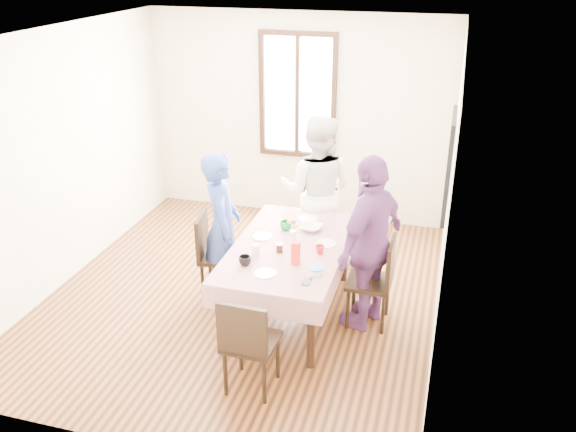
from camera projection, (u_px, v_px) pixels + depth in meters
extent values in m
plane|color=#321A0E|center=(244.00, 294.00, 6.49)|extent=(4.50, 4.50, 0.00)
plane|color=beige|center=(298.00, 118.00, 7.91)|extent=(4.00, 0.00, 4.00)
plane|color=beige|center=(448.00, 197.00, 5.45)|extent=(0.00, 4.50, 4.50)
cube|color=black|center=(298.00, 96.00, 7.77)|extent=(1.02, 0.06, 1.62)
cube|color=white|center=(298.00, 96.00, 7.78)|extent=(0.90, 0.02, 1.50)
cube|color=red|center=(450.00, 165.00, 5.63)|extent=(0.04, 0.76, 0.96)
cube|color=black|center=(289.00, 280.00, 6.02)|extent=(0.95, 1.70, 0.75)
cube|color=#610011|center=(289.00, 246.00, 5.86)|extent=(1.07, 1.82, 0.01)
cube|color=black|center=(221.00, 256.00, 6.32)|extent=(0.48, 0.48, 0.91)
cube|color=black|center=(369.00, 282.00, 5.84)|extent=(0.42, 0.42, 0.91)
cube|color=black|center=(316.00, 225.00, 7.01)|extent=(0.46, 0.46, 0.91)
cube|color=black|center=(251.00, 341.00, 4.96)|extent=(0.43, 0.43, 0.91)
imported|color=#2C438D|center=(221.00, 227.00, 6.18)|extent=(0.57, 0.68, 1.59)
imported|color=silver|center=(317.00, 191.00, 6.82)|extent=(0.89, 0.71, 1.77)
imported|color=#6A3776|center=(369.00, 243.00, 5.67)|extent=(0.78, 1.10, 1.74)
imported|color=black|center=(245.00, 261.00, 5.49)|extent=(0.15, 0.15, 0.09)
imported|color=red|center=(320.00, 250.00, 5.70)|extent=(0.12, 0.12, 0.08)
imported|color=#0C7226|center=(286.00, 226.00, 6.17)|extent=(0.14, 0.14, 0.09)
imported|color=white|center=(311.00, 227.00, 6.17)|extent=(0.27, 0.27, 0.06)
cube|color=red|center=(296.00, 253.00, 5.48)|extent=(0.07, 0.07, 0.22)
cylinder|color=white|center=(316.00, 271.00, 5.35)|extent=(0.11, 0.11, 0.05)
cylinder|color=black|center=(280.00, 248.00, 5.72)|extent=(0.06, 0.06, 0.09)
cylinder|color=silver|center=(255.00, 250.00, 5.66)|extent=(0.08, 0.08, 0.11)
cube|color=black|center=(307.00, 282.00, 5.23)|extent=(0.07, 0.14, 0.01)
cylinder|color=silver|center=(293.00, 236.00, 5.91)|extent=(0.06, 0.06, 0.12)
cylinder|color=white|center=(262.00, 236.00, 6.03)|extent=(0.20, 0.20, 0.01)
cylinder|color=white|center=(326.00, 244.00, 5.89)|extent=(0.20, 0.20, 0.01)
cylinder|color=white|center=(308.00, 219.00, 6.42)|extent=(0.20, 0.20, 0.01)
cylinder|color=white|center=(265.00, 273.00, 5.36)|extent=(0.20, 0.20, 0.01)
cylinder|color=blue|center=(316.00, 268.00, 5.33)|extent=(0.12, 0.12, 0.01)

